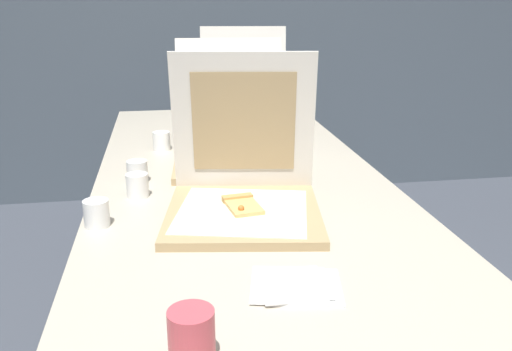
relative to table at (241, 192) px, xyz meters
name	(u,v)px	position (x,y,z in m)	size (l,w,h in m)	color
table	(241,192)	(0.00, 0.00, 0.00)	(0.89, 2.21, 0.73)	#BCB29E
pizza_box_front	(243,192)	(-0.03, -0.29, 0.10)	(0.44, 0.44, 0.41)	tan
pizza_box_middle	(232,145)	(0.00, 0.19, 0.10)	(0.43, 0.54, 0.39)	tan
pizza_box_back	(244,111)	(0.11, 0.74, 0.10)	(0.44, 0.49, 0.40)	tan
cup_white_near_left	(96,213)	(-0.40, -0.32, 0.08)	(0.06, 0.06, 0.07)	white
cup_white_mid	(137,172)	(-0.31, 0.01, 0.08)	(0.06, 0.06, 0.07)	white
cup_white_near_center	(137,185)	(-0.31, -0.12, 0.08)	(0.06, 0.06, 0.07)	white
cup_white_far	(162,141)	(-0.24, 0.37, 0.08)	(0.06, 0.06, 0.07)	white
cup_printed_front	(192,339)	(-0.20, -0.90, 0.09)	(0.07, 0.07, 0.10)	#D14C56
napkin_pile	(295,285)	(0.01, -0.69, 0.05)	(0.20, 0.18, 0.01)	white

